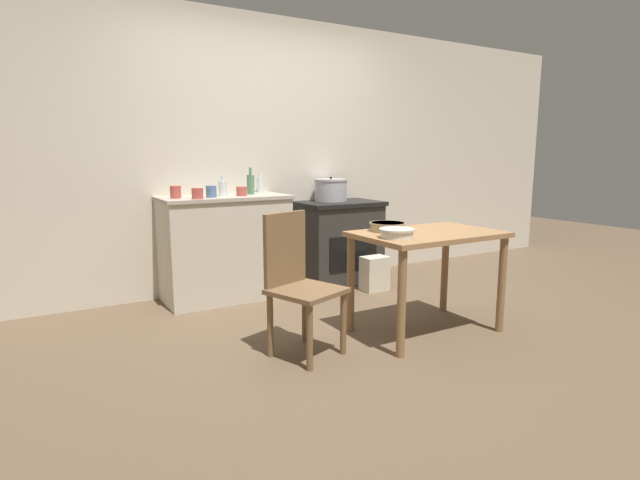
% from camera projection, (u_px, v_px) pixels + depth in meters
% --- Properties ---
extents(ground_plane, '(14.00, 14.00, 0.00)m').
position_uv_depth(ground_plane, '(355.00, 330.00, 3.66)').
color(ground_plane, brown).
extents(wall_back, '(8.00, 0.07, 2.55)m').
position_uv_depth(wall_back, '(263.00, 154.00, 4.79)').
color(wall_back, beige).
rests_on(wall_back, ground_plane).
extents(counter_cabinet, '(1.11, 0.56, 0.92)m').
position_uv_depth(counter_cabinet, '(225.00, 247.00, 4.41)').
color(counter_cabinet, beige).
rests_on(counter_cabinet, ground_plane).
extents(stove, '(0.81, 0.57, 0.81)m').
position_uv_depth(stove, '(339.00, 241.00, 5.01)').
color(stove, '#2D2B28').
rests_on(stove, ground_plane).
extents(work_table, '(1.02, 0.66, 0.73)m').
position_uv_depth(work_table, '(427.00, 248.00, 3.55)').
color(work_table, '#997047').
rests_on(work_table, ground_plane).
extents(chair, '(0.51, 0.51, 0.91)m').
position_uv_depth(chair, '(298.00, 281.00, 3.17)').
color(chair, brown).
rests_on(chair, ground_plane).
extents(flour_sack, '(0.25, 0.17, 0.32)m').
position_uv_depth(flour_sack, '(375.00, 273.00, 4.71)').
color(flour_sack, beige).
rests_on(flour_sack, ground_plane).
extents(stock_pot, '(0.33, 0.33, 0.24)m').
position_uv_depth(stock_pot, '(331.00, 190.00, 4.97)').
color(stock_pot, '#A8A8AD').
rests_on(stock_pot, stove).
extents(mixing_bowl_large, '(0.23, 0.23, 0.06)m').
position_uv_depth(mixing_bowl_large, '(397.00, 232.00, 3.27)').
color(mixing_bowl_large, silver).
rests_on(mixing_bowl_large, work_table).
extents(mixing_bowl_small, '(0.26, 0.26, 0.06)m').
position_uv_depth(mixing_bowl_small, '(388.00, 226.00, 3.56)').
color(mixing_bowl_small, tan).
rests_on(mixing_bowl_small, work_table).
extents(bottle_far_left, '(0.07, 0.07, 0.17)m').
position_uv_depth(bottle_far_left, '(223.00, 188.00, 4.36)').
color(bottle_far_left, silver).
rests_on(bottle_far_left, counter_cabinet).
extents(bottle_left, '(0.07, 0.07, 0.24)m').
position_uv_depth(bottle_left, '(251.00, 184.00, 4.48)').
color(bottle_left, '#517F5B').
rests_on(bottle_left, counter_cabinet).
extents(bottle_mid_left, '(0.06, 0.06, 0.19)m').
position_uv_depth(bottle_mid_left, '(260.00, 185.00, 4.69)').
color(bottle_mid_left, silver).
rests_on(bottle_mid_left, counter_cabinet).
extents(cup_center_left, '(0.09, 0.09, 0.08)m').
position_uv_depth(cup_center_left, '(242.00, 191.00, 4.32)').
color(cup_center_left, '#B74C42').
rests_on(cup_center_left, counter_cabinet).
extents(cup_center, '(0.09, 0.09, 0.09)m').
position_uv_depth(cup_center, '(197.00, 194.00, 4.02)').
color(cup_center, '#B74C42').
rests_on(cup_center, counter_cabinet).
extents(cup_center_right, '(0.09, 0.09, 0.10)m').
position_uv_depth(cup_center_right, '(176.00, 192.00, 4.07)').
color(cup_center_right, '#B74C42').
rests_on(cup_center_right, counter_cabinet).
extents(cup_mid_right, '(0.09, 0.09, 0.10)m').
position_uv_depth(cup_mid_right, '(211.00, 192.00, 4.16)').
color(cup_mid_right, '#4C6B99').
rests_on(cup_mid_right, counter_cabinet).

